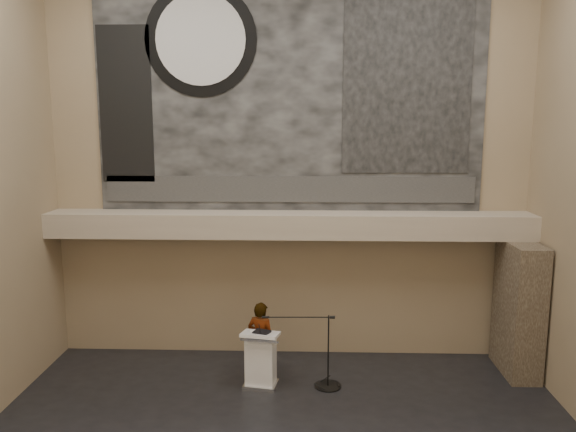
{
  "coord_description": "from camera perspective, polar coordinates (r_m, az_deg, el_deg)",
  "views": [
    {
      "loc": [
        0.37,
        -7.81,
        5.07
      ],
      "look_at": [
        0.0,
        3.2,
        3.2
      ],
      "focal_mm": 35.0,
      "sensor_mm": 36.0,
      "label": 1
    }
  ],
  "objects": [
    {
      "name": "soffit",
      "position": [
        11.61,
        0.07,
        -0.89
      ],
      "size": [
        10.0,
        0.8,
        0.5
      ],
      "primitive_type": "cube",
      "color": "tan",
      "rests_on": "wall_back"
    },
    {
      "name": "binder",
      "position": [
        10.87,
        -2.69,
        -11.7
      ],
      "size": [
        0.36,
        0.33,
        0.04
      ],
      "primitive_type": "cube",
      "rotation": [
        0.0,
        0.0,
        -0.35
      ],
      "color": "black",
      "rests_on": "lectern"
    },
    {
      "name": "papers",
      "position": [
        10.89,
        -3.22,
        -11.75
      ],
      "size": [
        0.28,
        0.35,
        0.0
      ],
      "primitive_type": "cube",
      "rotation": [
        0.0,
        0.0,
        0.24
      ],
      "color": "white",
      "rests_on": "lectern"
    },
    {
      "name": "banner_clock_rim",
      "position": [
        12.05,
        -8.87,
        17.3
      ],
      "size": [
        2.3,
        0.02,
        2.3
      ],
      "primitive_type": "cylinder",
      "rotation": [
        1.57,
        0.0,
        0.0
      ],
      "color": "black",
      "rests_on": "banner"
    },
    {
      "name": "mic_stand",
      "position": [
        11.27,
        3.83,
        -15.9
      ],
      "size": [
        1.52,
        0.52,
        1.44
      ],
      "rotation": [
        0.0,
        0.0,
        0.03
      ],
      "color": "black",
      "rests_on": "floor"
    },
    {
      "name": "banner_brick_print",
      "position": [
        12.33,
        -16.17,
        10.8
      ],
      "size": [
        1.1,
        0.02,
        3.2
      ],
      "primitive_type": "cube",
      "color": "black",
      "rests_on": "banner"
    },
    {
      "name": "wall_back",
      "position": [
        11.84,
        0.13,
        5.67
      ],
      "size": [
        10.0,
        0.02,
        8.5
      ],
      "primitive_type": "cube",
      "color": "#8C7759",
      "rests_on": "floor"
    },
    {
      "name": "lectern",
      "position": [
        11.12,
        -2.79,
        -14.35
      ],
      "size": [
        0.77,
        0.61,
        1.13
      ],
      "rotation": [
        0.0,
        0.0,
        -0.17
      ],
      "color": "silver",
      "rests_on": "floor"
    },
    {
      "name": "speaker_person",
      "position": [
        11.43,
        -2.76,
        -12.44
      ],
      "size": [
        0.66,
        0.54,
        1.55
      ],
      "primitive_type": "imported",
      "rotation": [
        0.0,
        0.0,
        2.8
      ],
      "color": "silver",
      "rests_on": "floor"
    },
    {
      "name": "sprinkler_right",
      "position": [
        11.71,
        9.4,
        -2.32
      ],
      "size": [
        0.04,
        0.04,
        0.06
      ],
      "primitive_type": "cylinder",
      "color": "#B2893D",
      "rests_on": "soffit"
    },
    {
      "name": "sprinkler_left",
      "position": [
        11.78,
        -7.75,
        -2.21
      ],
      "size": [
        0.04,
        0.04,
        0.06
      ],
      "primitive_type": "cylinder",
      "color": "#B2893D",
      "rests_on": "soffit"
    },
    {
      "name": "banner",
      "position": [
        11.8,
        0.13,
        12.7
      ],
      "size": [
        8.0,
        0.05,
        5.0
      ],
      "primitive_type": "cube",
      "color": "black",
      "rests_on": "wall_back"
    },
    {
      "name": "banner_building_print",
      "position": [
        11.94,
        12.02,
        12.94
      ],
      "size": [
        2.6,
        0.02,
        3.6
      ],
      "primitive_type": "cube",
      "color": "black",
      "rests_on": "banner"
    },
    {
      "name": "banner_clock_face",
      "position": [
        12.03,
        -8.89,
        17.31
      ],
      "size": [
        1.84,
        0.02,
        1.84
      ],
      "primitive_type": "cylinder",
      "rotation": [
        1.57,
        0.0,
        0.0
      ],
      "color": "silver",
      "rests_on": "banner"
    },
    {
      "name": "banner_text_strip",
      "position": [
        11.83,
        0.12,
        2.74
      ],
      "size": [
        7.76,
        0.02,
        0.55
      ],
      "primitive_type": "cube",
      "color": "#2E2E2E",
      "rests_on": "banner"
    },
    {
      "name": "stone_pier",
      "position": [
        12.34,
        22.39,
        -8.66
      ],
      "size": [
        0.6,
        1.4,
        2.7
      ],
      "primitive_type": "cube",
      "color": "#413528",
      "rests_on": "floor"
    },
    {
      "name": "wall_front",
      "position": [
        3.91,
        -3.54,
        -2.49
      ],
      "size": [
        10.0,
        0.02,
        8.5
      ],
      "primitive_type": "cube",
      "color": "#8C7759",
      "rests_on": "floor"
    }
  ]
}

